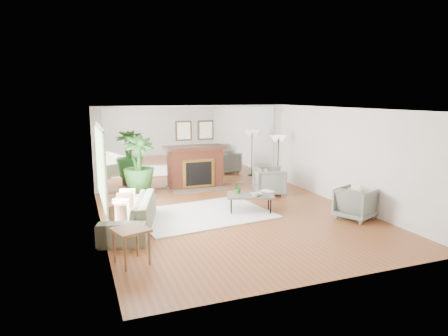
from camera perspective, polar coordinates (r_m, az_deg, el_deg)
name	(u,v)px	position (r m, az deg, el deg)	size (l,w,h in m)	color
ground	(237,217)	(9.35, 1.93, -7.08)	(7.00, 7.00, 0.00)	brown
wall_left	(100,173)	(8.40, -17.24, -0.75)	(0.02, 7.00, 2.50)	silver
wall_right	(347,158)	(10.56, 17.15, 1.44)	(0.02, 7.00, 2.50)	silver
wall_back	(194,147)	(12.32, -4.25, 3.08)	(6.00, 0.02, 2.50)	silver
mirror_panel	(195,147)	(12.30, -4.23, 3.07)	(5.40, 0.04, 2.40)	silver
window_panel	(100,165)	(8.77, -17.24, 0.38)	(0.04, 2.40, 1.50)	#B2E09E
fireplace	(197,167)	(12.19, -3.91, 0.19)	(1.85, 0.83, 2.05)	brown
area_rug	(203,214)	(9.55, -3.04, -6.61)	(3.07, 2.20, 0.03)	white
coffee_table	(250,196)	(9.69, 3.80, -3.96)	(1.28, 1.01, 0.45)	#5F564B
sofa	(129,214)	(8.69, -13.36, -6.38)	(2.33, 0.91, 0.68)	gray
armchair_back	(270,181)	(11.44, 6.52, -1.89)	(0.83, 0.85, 0.78)	slate
armchair_front	(356,203)	(9.66, 18.30, -4.81)	(0.77, 0.79, 0.72)	slate
side_table	(131,234)	(6.91, -13.14, -9.21)	(0.68, 0.68, 0.61)	brown
potted_ficus	(139,166)	(10.98, -12.08, 0.33)	(0.96, 0.96, 1.75)	black
floor_lamp	(278,143)	(12.27, 7.78, 3.55)	(0.52, 0.29, 1.60)	black
tabletop_plant	(238,188)	(9.71, 2.03, -2.82)	(0.26, 0.22, 0.28)	#2E6124
fruit_bowl	(257,194)	(9.53, 4.67, -3.78)	(0.26, 0.26, 0.06)	brown
book	(264,192)	(9.86, 5.77, -3.44)	(0.24, 0.32, 0.02)	brown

